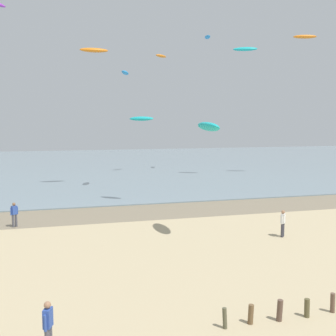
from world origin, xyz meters
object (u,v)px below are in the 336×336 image
(kite_aloft_8, at_px, (94,50))
(kite_aloft_9, at_px, (305,37))
(kite_aloft_11, at_px, (245,49))
(person_left_flank, at_px, (48,326))
(kite_aloft_7, at_px, (141,119))
(kite_aloft_3, at_px, (208,37))
(kite_aloft_5, at_px, (208,127))
(kite_aloft_2, at_px, (161,56))
(person_mid_beach, at_px, (14,214))
(person_right_flank, at_px, (283,223))
(kite_aloft_10, at_px, (125,73))

(kite_aloft_8, height_order, kite_aloft_9, kite_aloft_9)
(kite_aloft_11, bearing_deg, person_left_flank, -99.27)
(kite_aloft_7, bearing_deg, kite_aloft_3, 94.23)
(kite_aloft_3, distance_m, kite_aloft_5, 34.89)
(person_left_flank, relative_size, kite_aloft_2, 0.77)
(kite_aloft_11, bearing_deg, person_mid_beach, -120.44)
(kite_aloft_11, bearing_deg, person_right_flank, -85.79)
(kite_aloft_7, height_order, kite_aloft_8, kite_aloft_8)
(kite_aloft_7, relative_size, kite_aloft_10, 1.03)
(kite_aloft_5, bearing_deg, kite_aloft_7, -171.26)
(person_left_flank, distance_m, kite_aloft_5, 15.42)
(kite_aloft_10, relative_size, kite_aloft_11, 0.74)
(kite_aloft_11, bearing_deg, kite_aloft_7, -116.88)
(kite_aloft_3, height_order, kite_aloft_9, kite_aloft_3)
(kite_aloft_7, bearing_deg, person_right_flank, -23.88)
(person_right_flank, height_order, kite_aloft_2, kite_aloft_2)
(kite_aloft_9, bearing_deg, kite_aloft_8, 23.19)
(kite_aloft_2, bearing_deg, kite_aloft_3, 140.92)
(person_right_flank, xyz_separation_m, kite_aloft_7, (-6.58, 12.51, 6.58))
(kite_aloft_7, height_order, kite_aloft_9, kite_aloft_9)
(person_right_flank, height_order, kite_aloft_8, kite_aloft_8)
(kite_aloft_3, relative_size, kite_aloft_10, 0.95)
(person_right_flank, distance_m, kite_aloft_2, 34.98)
(person_right_flank, distance_m, kite_aloft_9, 34.53)
(person_mid_beach, bearing_deg, person_left_flank, -80.73)
(kite_aloft_9, bearing_deg, kite_aloft_11, 13.08)
(kite_aloft_2, bearing_deg, person_right_flank, 48.95)
(person_mid_beach, relative_size, kite_aloft_2, 0.77)
(person_right_flank, distance_m, kite_aloft_8, 27.63)
(person_right_flank, height_order, kite_aloft_5, kite_aloft_5)
(person_mid_beach, xyz_separation_m, kite_aloft_11, (25.72, 18.38, 15.30))
(kite_aloft_3, xyz_separation_m, kite_aloft_7, (-13.11, -19.33, -11.32))
(person_right_flank, relative_size, kite_aloft_10, 0.77)
(person_mid_beach, bearing_deg, kite_aloft_2, 56.28)
(kite_aloft_3, xyz_separation_m, kite_aloft_5, (-11.20, -30.83, -11.89))
(person_right_flank, bearing_deg, kite_aloft_2, 90.25)
(kite_aloft_2, bearing_deg, kite_aloft_9, 116.84)
(person_mid_beach, height_order, kite_aloft_7, kite_aloft_7)
(person_mid_beach, relative_size, kite_aloft_11, 0.57)
(person_left_flank, height_order, person_right_flank, same)
(person_mid_beach, xyz_separation_m, kite_aloft_7, (10.04, 5.64, 6.58))
(person_right_flank, distance_m, kite_aloft_7, 15.59)
(person_left_flank, bearing_deg, kite_aloft_5, 49.43)
(kite_aloft_5, bearing_deg, person_right_flank, 77.24)
(kite_aloft_3, bearing_deg, person_mid_beach, -32.72)
(person_mid_beach, height_order, kite_aloft_9, kite_aloft_9)
(kite_aloft_2, distance_m, kite_aloft_9, 18.64)
(person_mid_beach, height_order, kite_aloft_2, kite_aloft_2)
(kite_aloft_11, bearing_deg, kite_aloft_8, -145.81)
(kite_aloft_3, distance_m, kite_aloft_10, 19.03)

